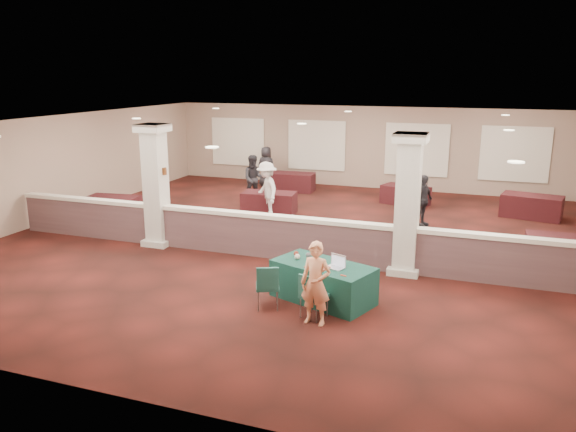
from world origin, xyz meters
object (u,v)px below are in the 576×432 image
(far_table_back_center, at_px, (405,195))
(attendee_d, at_px, (266,166))
(near_table, at_px, (323,282))
(far_table_front_center, at_px, (269,203))
(far_table_front_right, at_px, (565,251))
(far_table_front_left, at_px, (113,206))
(conf_chair_side, at_px, (268,284))
(woman, at_px, (316,283))
(far_table_back_left, at_px, (291,182))
(attendee_a, at_px, (254,179))
(conf_chair_main, at_px, (312,293))
(far_table_back_right, at_px, (531,206))
(attendee_c, at_px, (422,201))
(attendee_b, at_px, (267,190))

(far_table_back_center, bearing_deg, attendee_d, 166.15)
(near_table, relative_size, far_table_back_center, 1.25)
(far_table_front_center, height_order, far_table_front_right, far_table_front_right)
(far_table_front_left, distance_m, far_table_front_right, 13.00)
(conf_chair_side, relative_size, far_table_front_right, 0.51)
(woman, height_order, attendee_d, attendee_d)
(far_table_back_left, relative_size, attendee_a, 1.04)
(far_table_front_right, bearing_deg, far_table_back_center, 130.91)
(far_table_front_right, bearing_deg, far_table_front_left, 178.66)
(far_table_back_left, distance_m, attendee_d, 1.50)
(conf_chair_main, bearing_deg, far_table_back_right, 83.03)
(far_table_back_right, xyz_separation_m, attendee_a, (-9.10, -0.97, 0.48))
(conf_chair_main, height_order, attendee_a, attendee_a)
(far_table_front_left, height_order, far_table_back_center, far_table_front_left)
(near_table, height_order, far_table_front_center, near_table)
(far_table_front_center, bearing_deg, attendee_d, 113.08)
(conf_chair_main, relative_size, far_table_front_center, 0.51)
(near_table, height_order, attendee_a, attendee_a)
(far_table_front_center, bearing_deg, conf_chair_side, -68.56)
(far_table_back_center, distance_m, attendee_a, 5.32)
(far_table_front_right, bearing_deg, near_table, -140.41)
(far_table_back_center, bearing_deg, attendee_a, -163.60)
(far_table_front_left, bearing_deg, attendee_d, 66.84)
(conf_chair_side, bearing_deg, attendee_c, 51.12)
(woman, xyz_separation_m, far_table_front_center, (-3.87, 7.46, -0.43))
(far_table_front_left, relative_size, far_table_front_right, 0.94)
(far_table_front_left, xyz_separation_m, attendee_d, (2.70, 6.32, 0.47))
(far_table_back_right, distance_m, attendee_c, 3.87)
(far_table_front_right, bearing_deg, attendee_c, 145.80)
(far_table_back_left, xyz_separation_m, attendee_d, (-1.30, 0.62, 0.44))
(far_table_back_center, distance_m, attendee_b, 5.11)
(far_table_front_center, bearing_deg, attendee_a, 129.71)
(conf_chair_main, height_order, attendee_d, attendee_d)
(near_table, relative_size, attendee_a, 1.19)
(conf_chair_side, distance_m, far_table_front_center, 7.70)
(conf_chair_side, distance_m, woman, 1.12)
(far_table_back_left, xyz_separation_m, attendee_b, (0.62, -4.08, 0.53))
(far_table_front_right, bearing_deg, far_table_back_right, 95.83)
(woman, distance_m, far_table_front_center, 8.42)
(attendee_a, distance_m, attendee_c, 6.07)
(conf_chair_side, bearing_deg, far_table_back_left, 84.10)
(far_table_back_center, bearing_deg, attendee_c, -72.30)
(conf_chair_main, relative_size, far_table_front_left, 0.53)
(conf_chair_main, xyz_separation_m, far_table_front_center, (-3.74, 7.29, -0.17))
(attendee_c, bearing_deg, far_table_back_center, 46.06)
(conf_chair_side, distance_m, attendee_d, 12.29)
(far_table_front_left, distance_m, far_table_back_left, 6.96)
(attendee_d, bearing_deg, attendee_b, 114.76)
(far_table_front_left, xyz_separation_m, far_table_front_center, (4.50, 2.10, 0.02))
(attendee_d, bearing_deg, woman, 118.49)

